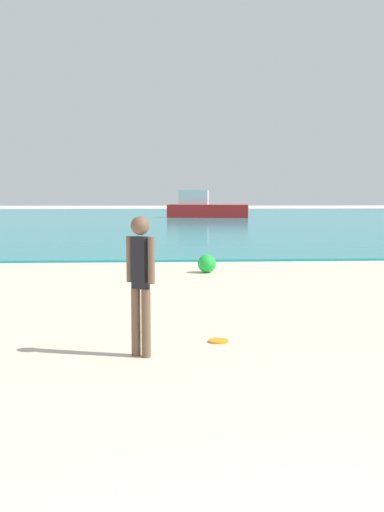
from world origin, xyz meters
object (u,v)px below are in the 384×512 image
Objects in this scene: beach_ball at (207,264)px; boat_far at (205,208)px; person_standing at (141,277)px; frisbee at (218,341)px.

boat_far is at bearing 85.51° from beach_ball.
person_standing is 7.54m from beach_ball.
boat_far is at bearing 85.67° from frisbee.
beach_ball is at bearing 86.49° from frisbee.
frisbee is at bearing -93.51° from beach_ball.
person_standing reaches higher than beach_ball.
person_standing is 40.88m from boat_far.
person_standing is 0.25× the size of boat_far.
frisbee is 6.77m from beach_ball.
person_standing reaches higher than frisbee.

